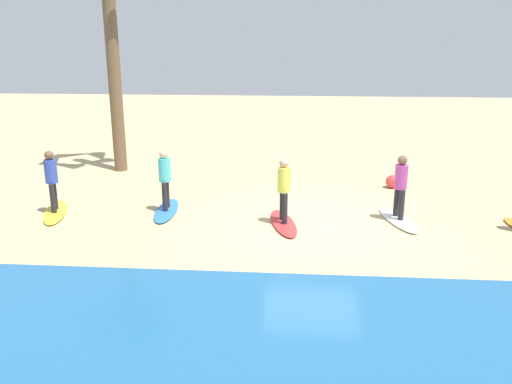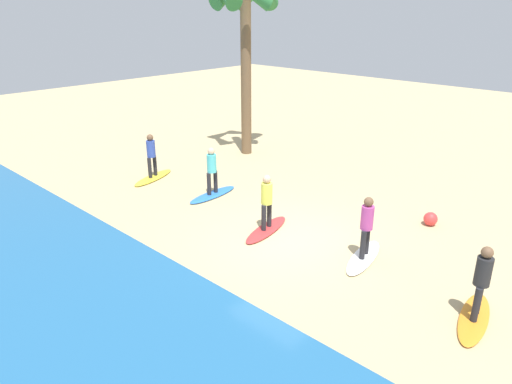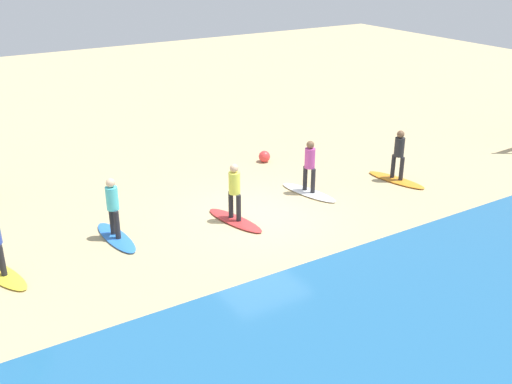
{
  "view_description": "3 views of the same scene",
  "coord_description": "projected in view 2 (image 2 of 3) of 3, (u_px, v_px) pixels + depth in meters",
  "views": [
    {
      "loc": [
        0.47,
        12.68,
        4.6
      ],
      "look_at": [
        1.47,
        -0.12,
        0.81
      ],
      "focal_mm": 37.22,
      "sensor_mm": 36.0,
      "label": 1
    },
    {
      "loc": [
        -7.6,
        9.34,
        6.17
      ],
      "look_at": [
        1.88,
        -0.74,
        0.71
      ],
      "focal_mm": 33.41,
      "sensor_mm": 36.0,
      "label": 2
    },
    {
      "loc": [
        8.2,
        13.1,
        7.37
      ],
      "look_at": [
        0.63,
        0.9,
        1.21
      ],
      "focal_mm": 41.76,
      "sensor_mm": 36.0,
      "label": 3
    }
  ],
  "objects": [
    {
      "name": "surfboard_white",
      "position": [
        363.0,
        257.0,
        12.38
      ],
      "size": [
        1.03,
        2.17,
        0.09
      ],
      "primitive_type": "ellipsoid",
      "rotation": [
        0.0,
        0.0,
        1.8
      ],
      "color": "white",
      "rests_on": "ground"
    },
    {
      "name": "ground_plane",
      "position": [
        287.0,
        239.0,
        13.44
      ],
      "size": [
        60.0,
        60.0,
        0.0
      ],
      "primitive_type": "plane",
      "color": "tan"
    },
    {
      "name": "surfboard_orange",
      "position": [
        474.0,
        318.0,
        9.97
      ],
      "size": [
        1.0,
        2.17,
        0.09
      ],
      "primitive_type": "ellipsoid",
      "rotation": [
        0.0,
        0.0,
        1.79
      ],
      "color": "orange",
      "rests_on": "ground"
    },
    {
      "name": "surfboard_yellow",
      "position": [
        153.0,
        177.0,
        18.09
      ],
      "size": [
        1.17,
        2.17,
        0.09
      ],
      "primitive_type": "ellipsoid",
      "rotation": [
        0.0,
        0.0,
        1.88
      ],
      "color": "yellow",
      "rests_on": "ground"
    },
    {
      "name": "surfer_blue",
      "position": [
        212.0,
        167.0,
        16.1
      ],
      "size": [
        0.32,
        0.46,
        1.64
      ],
      "color": "#232328",
      "rests_on": "surfboard_blue"
    },
    {
      "name": "surfboard_blue",
      "position": [
        213.0,
        195.0,
        16.47
      ],
      "size": [
        0.7,
        2.13,
        0.09
      ],
      "primitive_type": "ellipsoid",
      "rotation": [
        0.0,
        0.0,
        1.64
      ],
      "color": "blue",
      "rests_on": "ground"
    },
    {
      "name": "surfer_orange",
      "position": [
        482.0,
        277.0,
        9.61
      ],
      "size": [
        0.32,
        0.45,
        1.64
      ],
      "color": "#232328",
      "rests_on": "surfboard_orange"
    },
    {
      "name": "surfer_yellow",
      "position": [
        151.0,
        152.0,
        17.72
      ],
      "size": [
        0.32,
        0.45,
        1.64
      ],
      "color": "#232328",
      "rests_on": "surfboard_yellow"
    },
    {
      "name": "surfer_red",
      "position": [
        267.0,
        198.0,
        13.55
      ],
      "size": [
        0.32,
        0.45,
        1.64
      ],
      "color": "#232328",
      "rests_on": "surfboard_red"
    },
    {
      "name": "palm_tree",
      "position": [
        246.0,
        13.0,
        19.1
      ],
      "size": [
        2.88,
        3.03,
        7.31
      ],
      "color": "brown",
      "rests_on": "ground"
    },
    {
      "name": "beach_ball",
      "position": [
        431.0,
        219.0,
        14.21
      ],
      "size": [
        0.41,
        0.41,
        0.41
      ],
      "primitive_type": "sphere",
      "color": "#E53838",
      "rests_on": "ground"
    },
    {
      "name": "surfboard_red",
      "position": [
        266.0,
        229.0,
        13.91
      ],
      "size": [
        1.0,
        2.17,
        0.09
      ],
      "primitive_type": "ellipsoid",
      "rotation": [
        0.0,
        0.0,
        1.79
      ],
      "color": "red",
      "rests_on": "ground"
    },
    {
      "name": "surfer_white",
      "position": [
        367.0,
        223.0,
        12.02
      ],
      "size": [
        0.32,
        0.45,
        1.64
      ],
      "color": "#232328",
      "rests_on": "surfboard_white"
    }
  ]
}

